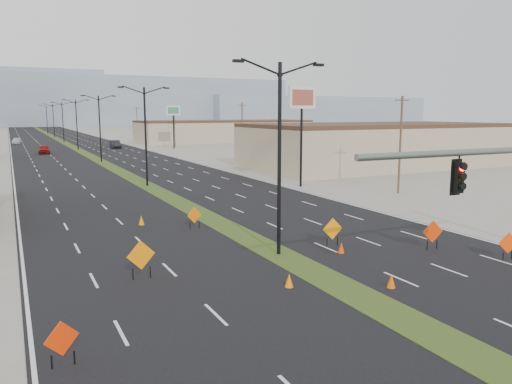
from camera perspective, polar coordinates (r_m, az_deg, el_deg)
name	(u,v)px	position (r m, az deg, el deg)	size (l,w,h in m)	color
ground	(460,349)	(17.97, 22.24, -16.29)	(600.00, 600.00, 0.00)	gray
road_surface	(76,149)	(111.48, -19.90, 4.68)	(25.00, 400.00, 0.02)	black
median_strip	(76,149)	(111.48, -19.90, 4.68)	(2.00, 400.00, 0.04)	#334F1C
building_se_near	(377,147)	(72.57, 13.64, 5.07)	(36.00, 18.00, 5.50)	tan
building_se_far	(225,132)	(130.77, -3.62, 6.87)	(44.00, 16.00, 5.00)	tan
mesa_center	(104,101)	(314.99, -16.98, 9.87)	(220.00, 50.00, 28.00)	gray
mesa_east	(312,110)	(356.89, 6.40, 9.26)	(160.00, 50.00, 18.00)	gray
streetlight_0	(279,153)	(25.84, 2.69, 4.46)	(5.15, 0.24, 10.02)	black
streetlight_1	(146,133)	(52.09, -12.51, 6.58)	(5.15, 0.24, 10.02)	black
streetlight_2	(100,126)	(79.54, -17.42, 7.17)	(5.15, 0.24, 10.02)	black
streetlight_3	(77,123)	(107.27, -19.80, 7.44)	(5.15, 0.24, 10.02)	black
streetlight_4	(63,121)	(135.12, -21.21, 7.59)	(5.15, 0.24, 10.02)	black
streetlight_5	(54,119)	(163.02, -22.14, 7.69)	(5.15, 0.24, 10.02)	black
streetlight_6	(47,118)	(190.94, -22.79, 7.76)	(5.15, 0.24, 10.02)	black
utility_pole_0	(400,143)	(48.22, 16.17, 5.37)	(1.60, 0.20, 9.00)	#4C3823
utility_pole_1	(242,131)	(77.70, -1.60, 6.99)	(1.60, 0.20, 9.00)	#4C3823
utility_pole_2	(175,126)	(110.45, -9.29, 7.50)	(1.60, 0.20, 9.00)	#4C3823
utility_pole_3	(137,123)	(144.26, -13.43, 7.71)	(1.60, 0.20, 9.00)	#4C3823
car_left	(44,149)	(99.83, -23.05, 4.52)	(1.94, 4.83, 1.64)	maroon
car_mid	(115,144)	(110.60, -15.78, 5.28)	(1.75, 5.01, 1.65)	black
car_far	(16,141)	(134.58, -25.70, 5.28)	(1.90, 4.67, 1.35)	silver
construction_sign_0	(62,340)	(16.39, -21.31, -15.52)	(1.04, 0.40, 1.45)	red
construction_sign_1	(141,256)	(23.29, -13.00, -7.18)	(1.34, 0.27, 1.81)	orange
construction_sign_2	(194,216)	(32.71, -7.06, -2.74)	(1.05, 0.33, 1.43)	#DC6404
construction_sign_3	(333,230)	(28.47, 8.74, -4.30)	(1.23, 0.12, 1.64)	orange
construction_sign_4	(433,233)	(29.11, 19.55, -4.40)	(1.23, 0.26, 1.66)	red
construction_sign_5	(508,244)	(28.63, 26.88, -5.32)	(1.06, 0.39, 1.47)	#FF3B05
cone_0	(391,281)	(22.58, 15.21, -9.80)	(0.38, 0.38, 0.63)	#E05304
cone_1	(289,281)	(21.94, 3.80, -10.06)	(0.37, 0.37, 0.62)	#FF6F05
cone_2	(341,248)	(27.32, 9.72, -6.32)	(0.36, 0.36, 0.61)	#E63C04
cone_3	(141,220)	(34.44, -12.97, -3.16)	(0.40, 0.40, 0.66)	orange
pole_sign_east_near	(302,105)	(50.72, 5.26, 9.89)	(3.30, 0.78, 10.07)	black
pole_sign_east_far	(173,114)	(105.58, -9.45, 8.80)	(2.90, 0.44, 8.88)	black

